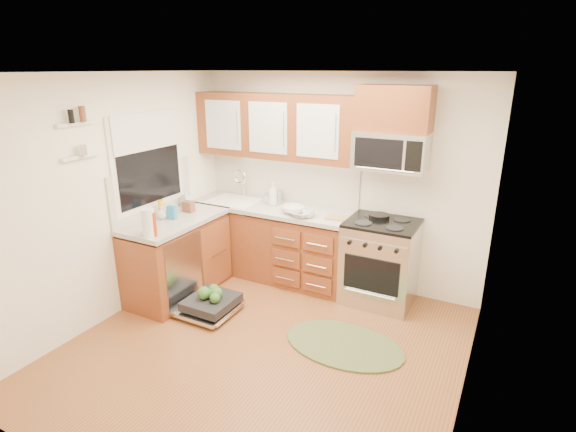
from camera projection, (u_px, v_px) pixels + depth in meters
The scene contains 38 objects.
floor at pixel (263, 349), 4.25m from camera, with size 3.50×3.50×0.00m, color brown.
ceiling at pixel (257, 72), 3.46m from camera, with size 3.50×3.50×0.00m, color white.
wall_back at pixel (336, 181), 5.33m from camera, with size 3.50×0.04×2.50m, color white.
wall_front at pixel (91, 322), 2.38m from camera, with size 3.50×0.04×2.50m, color white.
wall_left at pixel (115, 199), 4.63m from camera, with size 0.04×3.50×2.50m, color white.
wall_right at pixel (479, 264), 3.09m from camera, with size 0.04×3.50×2.50m, color white.
base_cabinet_back at pixel (272, 244), 5.65m from camera, with size 2.05×0.60×0.85m, color maroon.
base_cabinet_left at pixel (178, 259), 5.20m from camera, with size 0.60×1.25×0.85m, color maroon.
countertop_back at pixel (271, 208), 5.50m from camera, with size 2.07×0.64×0.05m, color #A19B93.
countertop_left at pixel (175, 221), 5.04m from camera, with size 0.64×1.27×0.05m, color #A19B93.
backsplash_back at pixel (282, 178), 5.65m from camera, with size 2.05×0.02×0.57m, color beige.
backsplash_left at pixel (153, 191), 5.07m from camera, with size 0.02×1.25×0.57m, color beige.
upper_cabinets at pixel (275, 126), 5.30m from camera, with size 2.05×0.35×0.75m, color maroon, non-canonical shape.
cabinet_over_mw at pixel (395, 109), 4.60m from camera, with size 0.76×0.35×0.47m, color maroon.
range at pixel (380, 262), 5.00m from camera, with size 0.76×0.64×0.95m, color silver, non-canonical shape.
microwave at pixel (391, 151), 4.72m from camera, with size 0.76×0.38×0.40m, color silver, non-canonical shape.
sink at pixel (234, 210), 5.74m from camera, with size 0.62×0.50×0.26m, color white, non-canonical shape.
dishwasher at pixel (208, 305), 4.85m from camera, with size 0.70×0.60×0.20m, color silver, non-canonical shape.
window at pixel (148, 162), 4.95m from camera, with size 0.03×1.05×1.05m, color white, non-canonical shape.
window_blind at pixel (147, 132), 4.83m from camera, with size 0.02×0.96×0.40m, color white.
shelf_upper at pixel (76, 124), 4.07m from camera, with size 0.04×0.40×0.03m, color white.
shelf_lower at pixel (81, 157), 4.16m from camera, with size 0.04×0.40×0.03m, color white.
rug at pixel (344, 345), 4.30m from camera, with size 1.16×0.76×0.02m, color #63693C, non-canonical shape.
skillet at pixel (379, 216), 4.97m from camera, with size 0.23×0.23×0.04m, color black.
stock_pot at pixel (273, 199), 5.56m from camera, with size 0.21×0.21×0.13m, color silver.
cutting_board at pixel (337, 218), 5.02m from camera, with size 0.26×0.17×0.02m, color tan.
canister at pixel (278, 196), 5.64m from camera, with size 0.10×0.10×0.16m, color silver.
paper_towel_roll at pixel (148, 223), 4.47m from camera, with size 0.13×0.13×0.29m, color white.
mustard_bottle at pixel (161, 208), 5.07m from camera, with size 0.06×0.06×0.19m, color yellow.
red_bottle at pixel (153, 224), 4.47m from camera, with size 0.07×0.07×0.25m, color #A82D0E.
wooden_box at pixel (188, 207), 5.25m from camera, with size 0.13×0.09×0.13m, color brown.
blue_carton at pixel (172, 213), 4.99m from camera, with size 0.10×0.06×0.15m, color teal.
bowl_a at pixel (302, 214), 5.09m from camera, with size 0.28×0.28×0.07m, color #999999.
bowl_b at pixel (293, 210), 5.21m from camera, with size 0.27×0.27×0.08m, color #999999.
cup at pixel (308, 213), 5.05m from camera, with size 0.14×0.14×0.11m, color #999999.
soap_bottle_a at pixel (273, 194), 5.47m from camera, with size 0.11×0.11×0.28m, color #999999.
soap_bottle_b at pixel (186, 198), 5.43m from camera, with size 0.10×0.10×0.21m, color #999999.
soap_bottle_c at pixel (162, 213), 5.00m from camera, with size 0.12×0.12×0.15m, color #999999.
Camera 1 is at (1.90, -3.11, 2.53)m, focal length 28.00 mm.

